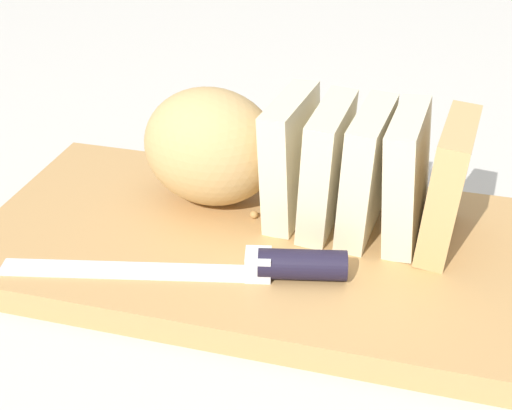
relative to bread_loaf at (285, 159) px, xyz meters
name	(u,v)px	position (x,y,z in m)	size (l,w,h in m)	color
ground_plane	(256,258)	(-0.02, -0.04, -0.08)	(3.00, 3.00, 0.00)	beige
cutting_board	(256,247)	(-0.02, -0.04, -0.07)	(0.47, 0.25, 0.02)	tan
bread_loaf	(285,159)	(0.00, 0.00, 0.00)	(0.29, 0.13, 0.11)	tan
bread_knife	(261,266)	(0.00, -0.10, -0.04)	(0.27, 0.07, 0.02)	silver
crumb_near_knife	(324,218)	(0.04, -0.01, -0.05)	(0.01, 0.01, 0.01)	tan
crumb_near_loaf	(262,191)	(-0.03, 0.03, -0.05)	(0.00, 0.00, 0.00)	tan
crumb_stray_left	(254,215)	(-0.02, -0.02, -0.05)	(0.01, 0.01, 0.01)	tan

